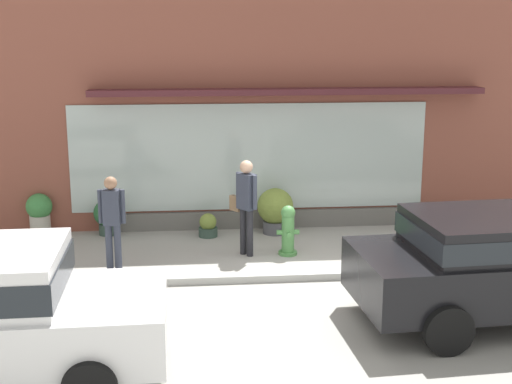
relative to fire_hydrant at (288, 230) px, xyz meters
name	(u,v)px	position (x,y,z in m)	size (l,w,h in m)	color
ground_plane	(310,275)	(0.23, -1.12, -0.47)	(60.00, 60.00, 0.00)	#9E9B93
curb_strip	(312,275)	(0.23, -1.32, -0.41)	(14.00, 0.24, 0.12)	#B2B2AD
storefront	(285,107)	(0.21, 2.06, 2.01)	(14.00, 0.81, 5.07)	brown
fire_hydrant	(288,230)	(0.00, 0.00, 0.00)	(0.41, 0.38, 0.92)	#4C8C47
pedestrian_with_handbag	(246,200)	(-0.77, 0.06, 0.57)	(0.47, 0.58, 1.76)	#232328
pedestrian_passerby	(112,217)	(-3.07, -0.58, 0.48)	(0.46, 0.23, 1.64)	#333847
potted_plant_by_entrance	(208,226)	(-1.42, 1.29, -0.25)	(0.37, 0.37, 0.47)	#33473D
potted_plant_window_center	(40,212)	(-4.77, 1.76, -0.01)	(0.52, 0.52, 0.84)	#B7B2A3
potted_plant_trailing_edge	(275,209)	(-0.06, 1.40, 0.03)	(0.73, 0.73, 0.92)	#4C4C51
potted_plant_window_right	(107,215)	(-3.42, 1.61, -0.07)	(0.53, 0.53, 0.72)	#33473D
potted_plant_window_left	(439,219)	(3.30, 1.28, -0.22)	(0.28, 0.28, 0.50)	#9E6042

